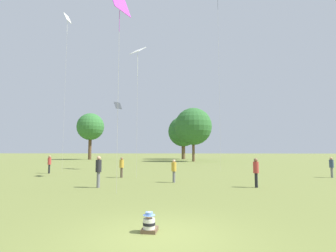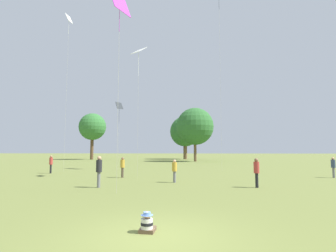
# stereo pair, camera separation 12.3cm
# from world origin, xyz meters

# --- Properties ---
(ground_plane) EXTENTS (300.00, 300.00, 0.00)m
(ground_plane) POSITION_xyz_m (0.00, 0.00, 0.00)
(ground_plane) COLOR olive
(seated_toddler) EXTENTS (0.44, 0.53, 0.55)m
(seated_toddler) POSITION_xyz_m (-0.29, 0.36, 0.22)
(seated_toddler) COLOR brown
(seated_toddler) RESTS_ON ground
(person_standing_0) EXTENTS (0.42, 0.42, 1.83)m
(person_standing_0) POSITION_xyz_m (-4.24, 8.44, 1.10)
(person_standing_0) COLOR slate
(person_standing_0) RESTS_ON ground
(person_standing_1) EXTENTS (0.43, 0.43, 1.71)m
(person_standing_1) POSITION_xyz_m (4.99, 8.92, 1.03)
(person_standing_1) COLOR black
(person_standing_1) RESTS_ON ground
(person_standing_2) EXTENTS (0.37, 0.37, 1.61)m
(person_standing_2) POSITION_xyz_m (12.55, 14.71, 0.97)
(person_standing_2) COLOR slate
(person_standing_2) RESTS_ON ground
(person_standing_3) EXTENTS (0.41, 0.41, 1.67)m
(person_standing_3) POSITION_xyz_m (-11.67, 17.26, 1.01)
(person_standing_3) COLOR black
(person_standing_3) RESTS_ON ground
(person_standing_4) EXTENTS (0.41, 0.41, 1.60)m
(person_standing_4) POSITION_xyz_m (-4.11, 13.97, 0.95)
(person_standing_4) COLOR brown
(person_standing_4) RESTS_ON ground
(person_standing_5) EXTENTS (0.39, 0.39, 1.54)m
(person_standing_5) POSITION_xyz_m (0.11, 11.04, 0.91)
(person_standing_5) COLOR slate
(person_standing_5) RESTS_ON ground
(kite_1) EXTENTS (1.07, 1.47, 10.78)m
(kite_1) POSITION_xyz_m (-2.68, 6.46, 9.97)
(kite_1) COLOR #B738C6
(kite_1) RESTS_ON ground
(kite_2) EXTENTS (0.88, 0.98, 7.71)m
(kite_2) POSITION_xyz_m (-6.64, 22.81, 7.08)
(kite_2) COLOR #1E2328
(kite_2) RESTS_ON ground
(kite_3) EXTENTS (0.56, 1.00, 16.80)m
(kite_3) POSITION_xyz_m (-11.55, 19.71, 15.56)
(kite_3) COLOR white
(kite_3) RESTS_ON ground
(kite_4) EXTENTS (1.39, 1.35, 10.60)m
(kite_4) POSITION_xyz_m (-2.89, 13.78, 9.99)
(kite_4) COLOR white
(kite_4) RESTS_ON ground
(distant_tree_0) EXTENTS (7.09, 7.09, 10.18)m
(distant_tree_0) POSITION_xyz_m (3.05, 43.00, 6.62)
(distant_tree_0) COLOR brown
(distant_tree_0) RESTS_ON ground
(distant_tree_1) EXTENTS (7.10, 7.10, 10.06)m
(distant_tree_1) POSITION_xyz_m (1.30, 54.91, 6.48)
(distant_tree_1) COLOR brown
(distant_tree_1) RESTS_ON ground
(distant_tree_2) EXTENTS (6.10, 6.10, 10.48)m
(distant_tree_2) POSITION_xyz_m (-19.81, 51.47, 7.37)
(distant_tree_2) COLOR brown
(distant_tree_2) RESTS_ON ground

